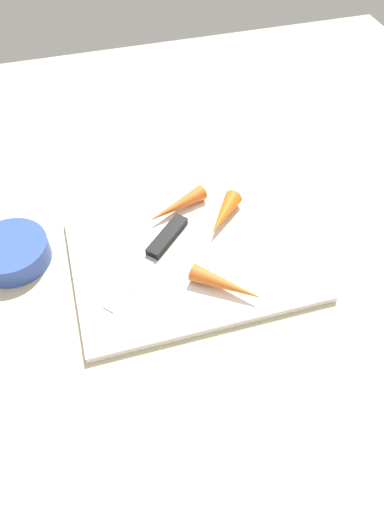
% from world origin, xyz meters
% --- Properties ---
extents(ground_plane, '(1.40, 1.40, 0.00)m').
position_xyz_m(ground_plane, '(0.00, 0.00, 0.00)').
color(ground_plane, '#C6B793').
extents(cutting_board, '(0.36, 0.26, 0.01)m').
position_xyz_m(cutting_board, '(0.00, 0.00, 0.01)').
color(cutting_board, white).
rests_on(cutting_board, ground_plane).
extents(knife, '(0.16, 0.15, 0.01)m').
position_xyz_m(knife, '(-0.04, 0.03, 0.02)').
color(knife, '#B7B7BC').
rests_on(knife, cutting_board).
extents(carrot_medium, '(0.10, 0.09, 0.03)m').
position_xyz_m(carrot_medium, '(0.03, -0.08, 0.03)').
color(carrot_medium, orange).
rests_on(carrot_medium, cutting_board).
extents(carrot_longest, '(0.11, 0.07, 0.03)m').
position_xyz_m(carrot_longest, '(-0.00, 0.10, 0.02)').
color(carrot_longest, orange).
rests_on(carrot_longest, cutting_board).
extents(carrot_shortest, '(0.08, 0.09, 0.03)m').
position_xyz_m(carrot_shortest, '(0.07, 0.06, 0.03)').
color(carrot_shortest, orange).
rests_on(carrot_shortest, cutting_board).
extents(small_bowl, '(0.11, 0.11, 0.04)m').
position_xyz_m(small_bowl, '(-0.26, 0.08, 0.02)').
color(small_bowl, '#3351B2').
rests_on(small_bowl, ground_plane).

